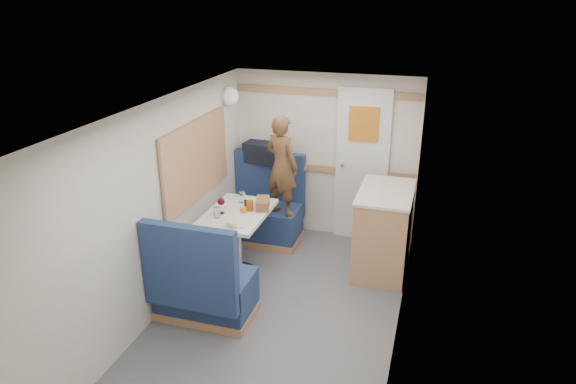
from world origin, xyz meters
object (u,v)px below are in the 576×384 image
(dinette_table, at_px, (237,225))
(galley_counter, at_px, (383,230))
(person, at_px, (282,166))
(duffel_bag, at_px, (265,153))
(bench_near, at_px, (203,290))
(tray, at_px, (238,220))
(tumbler_left, at_px, (217,213))
(wine_glass, at_px, (221,202))
(cheese_block, at_px, (231,224))
(beer_glass, at_px, (250,206))
(pepper_grinder, at_px, (246,204))
(orange_fruit, at_px, (243,209))
(dome_light, at_px, (230,96))
(bench_far, at_px, (265,216))
(tumbler_mid, at_px, (242,197))
(bread_loaf, at_px, (263,204))

(dinette_table, xyz_separation_m, galley_counter, (1.47, 0.55, -0.10))
(person, xyz_separation_m, duffel_bag, (-0.35, 0.43, -0.01))
(dinette_table, relative_size, bench_near, 0.88)
(bench_near, xyz_separation_m, tray, (0.09, 0.66, 0.43))
(tumbler_left, bearing_deg, duffel_bag, 87.00)
(dinette_table, distance_m, wine_glass, 0.32)
(person, height_order, cheese_block, person)
(bench_near, xyz_separation_m, tumbler_left, (-0.14, 0.68, 0.48))
(person, distance_m, duffel_bag, 0.55)
(beer_glass, xyz_separation_m, pepper_grinder, (-0.06, 0.04, -0.01))
(tray, xyz_separation_m, orange_fruit, (-0.01, 0.18, 0.05))
(dome_light, bearing_deg, bench_far, 2.12)
(wine_glass, relative_size, pepper_grinder, 1.80)
(tray, distance_m, tumbler_mid, 0.49)
(wine_glass, height_order, tumbler_mid, wine_glass)
(dinette_table, bearing_deg, dome_light, 114.65)
(tumbler_mid, bearing_deg, duffel_bag, 91.96)
(tray, distance_m, wine_glass, 0.29)
(cheese_block, relative_size, tumbler_left, 0.84)
(orange_fruit, bearing_deg, pepper_grinder, 101.92)
(tray, bearing_deg, bench_near, -98.11)
(cheese_block, bearing_deg, dinette_table, 104.39)
(pepper_grinder, xyz_separation_m, bread_loaf, (0.17, 0.06, 0.00))
(duffel_bag, xyz_separation_m, tumbler_left, (-0.07, -1.31, -0.25))
(bench_far, height_order, pepper_grinder, bench_far)
(person, relative_size, bread_loaf, 4.69)
(duffel_bag, height_order, beer_glass, duffel_bag)
(dome_light, relative_size, wine_glass, 1.19)
(bench_far, xyz_separation_m, galley_counter, (1.47, -0.31, 0.17))
(dinette_table, distance_m, bench_far, 0.90)
(bench_far, xyz_separation_m, bread_loaf, (0.23, -0.69, 0.47))
(dome_light, distance_m, wine_glass, 1.32)
(person, height_order, tumbler_mid, person)
(dome_light, xyz_separation_m, cheese_block, (0.48, -1.21, -1.00))
(bench_far, height_order, orange_fruit, bench_far)
(bench_near, distance_m, wine_glass, 0.97)
(bench_far, relative_size, galley_counter, 1.14)
(galley_counter, distance_m, tray, 1.59)
(wine_glass, xyz_separation_m, tumbler_left, (-0.00, -0.11, -0.07))
(galley_counter, bearing_deg, tumbler_mid, -169.30)
(tumbler_left, xyz_separation_m, beer_glass, (0.26, 0.26, -0.00))
(galley_counter, distance_m, person, 1.32)
(dinette_table, height_order, orange_fruit, orange_fruit)
(dinette_table, distance_m, tumbler_mid, 0.34)
(person, bearing_deg, dome_light, 7.98)
(bench_far, height_order, duffel_bag, duffel_bag)
(bench_near, distance_m, pepper_grinder, 1.09)
(tumbler_left, bearing_deg, beer_glass, 45.69)
(dome_light, height_order, person, dome_light)
(wine_glass, relative_size, beer_glass, 1.51)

